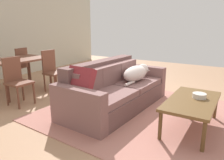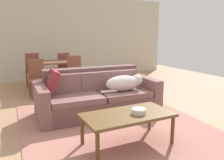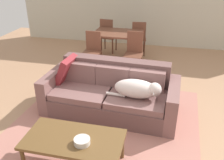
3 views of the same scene
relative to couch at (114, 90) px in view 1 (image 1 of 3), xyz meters
The scene contains 12 objects.
ground_plane 0.46m from the couch, 29.45° to the right, with size 10.00×10.00×0.00m, color tan.
back_partition 3.98m from the couch, 85.64° to the left, with size 8.00×0.12×2.70m, color beige.
area_rug 0.74m from the couch, 90.29° to the right, with size 2.90×3.36×0.01m, color tan.
couch is the anchor object (origin of this frame).
dog_on_left_cushion 0.59m from the couch, 23.89° to the right, with size 0.86×0.37×0.29m.
throw_pillow_by_left_arm 0.91m from the couch, behind, with size 0.11×0.47×0.47m, color maroon.
coffee_table 1.41m from the couch, 95.97° to the right, with size 1.21×0.63×0.45m.
bowl_on_coffee_table 1.47m from the couch, 90.49° to the right, with size 0.19×0.19×0.07m, color silver.
dining_table 2.30m from the couch, 98.78° to the left, with size 1.19×0.85×0.77m.
dining_chair_near_left 1.85m from the couch, 116.99° to the left, with size 0.40×0.40×0.90m.
dining_chair_near_right 1.74m from the couch, 85.62° to the left, with size 0.41×0.41×0.93m.
dining_chair_far_right 2.87m from the couch, 88.15° to the left, with size 0.45×0.45×0.93m.
Camera 1 is at (-3.49, -1.77, 1.48)m, focal length 34.20 mm.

